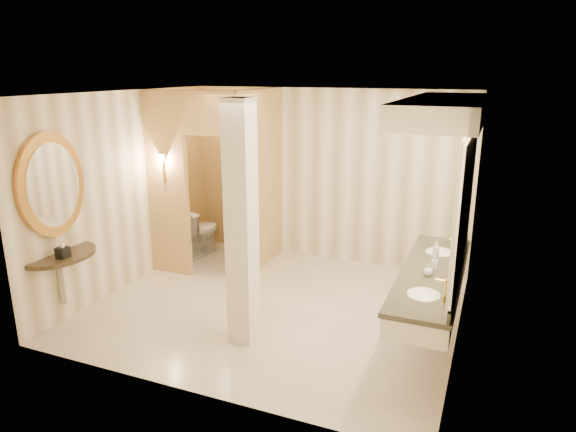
% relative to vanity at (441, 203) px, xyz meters
% --- Properties ---
extents(floor, '(4.50, 4.50, 0.00)m').
position_rel_vanity_xyz_m(floor, '(-1.98, 0.21, -1.63)').
color(floor, beige).
rests_on(floor, ground).
extents(ceiling, '(4.50, 4.50, 0.00)m').
position_rel_vanity_xyz_m(ceiling, '(-1.98, 0.21, 1.07)').
color(ceiling, white).
rests_on(ceiling, wall_back).
extents(wall_back, '(4.50, 0.02, 2.70)m').
position_rel_vanity_xyz_m(wall_back, '(-1.98, 2.21, -0.28)').
color(wall_back, white).
rests_on(wall_back, floor).
extents(wall_front, '(4.50, 0.02, 2.70)m').
position_rel_vanity_xyz_m(wall_front, '(-1.98, -1.79, -0.28)').
color(wall_front, white).
rests_on(wall_front, floor).
extents(wall_left, '(0.02, 4.00, 2.70)m').
position_rel_vanity_xyz_m(wall_left, '(-4.23, 0.21, -0.28)').
color(wall_left, white).
rests_on(wall_left, floor).
extents(wall_right, '(0.02, 4.00, 2.70)m').
position_rel_vanity_xyz_m(wall_right, '(0.27, 0.21, -0.28)').
color(wall_right, white).
rests_on(wall_right, floor).
extents(toilet_closet, '(1.50, 1.55, 2.70)m').
position_rel_vanity_xyz_m(toilet_closet, '(-3.10, 1.19, -0.24)').
color(toilet_closet, '#D8B471').
rests_on(toilet_closet, floor).
extents(wall_sconce, '(0.14, 0.14, 0.42)m').
position_rel_vanity_xyz_m(wall_sconce, '(-3.90, 0.64, 0.10)').
color(wall_sconce, gold).
rests_on(wall_sconce, toilet_closet).
extents(vanity, '(0.75, 2.59, 2.09)m').
position_rel_vanity_xyz_m(vanity, '(0.00, 0.00, 0.00)').
color(vanity, silver).
rests_on(vanity, floor).
extents(console_shelf, '(0.94, 0.94, 1.92)m').
position_rel_vanity_xyz_m(console_shelf, '(-4.19, -1.11, -0.29)').
color(console_shelf, black).
rests_on(console_shelf, floor).
extents(pillar, '(0.28, 0.28, 2.70)m').
position_rel_vanity_xyz_m(pillar, '(-1.98, -0.69, -0.28)').
color(pillar, silver).
rests_on(pillar, floor).
extents(tissue_box, '(0.13, 0.13, 0.13)m').
position_rel_vanity_xyz_m(tissue_box, '(-4.03, -1.21, -0.69)').
color(tissue_box, black).
rests_on(tissue_box, console_shelf).
extents(toilet, '(0.55, 0.83, 0.79)m').
position_rel_vanity_xyz_m(toilet, '(-3.93, 1.53, -1.23)').
color(toilet, white).
rests_on(toilet, floor).
extents(soap_bottle_a, '(0.06, 0.06, 0.13)m').
position_rel_vanity_xyz_m(soap_bottle_a, '(-0.02, 0.08, -0.69)').
color(soap_bottle_a, beige).
rests_on(soap_bottle_a, vanity).
extents(soap_bottle_b, '(0.10, 0.10, 0.12)m').
position_rel_vanity_xyz_m(soap_bottle_b, '(-0.06, -0.16, -0.69)').
color(soap_bottle_b, silver).
rests_on(soap_bottle_b, vanity).
extents(soap_bottle_c, '(0.11, 0.11, 0.22)m').
position_rel_vanity_xyz_m(soap_bottle_c, '(-0.04, 0.35, -0.64)').
color(soap_bottle_c, '#C6B28C').
rests_on(soap_bottle_c, vanity).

